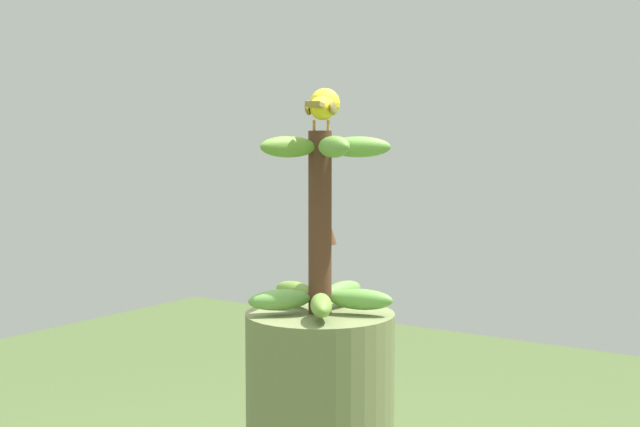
# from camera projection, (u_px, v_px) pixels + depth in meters

# --- Properties ---
(banana_bunch) EXTENTS (0.26, 0.26, 0.33)m
(banana_bunch) POSITION_uv_depth(u_px,v_px,m) (320.00, 223.00, 1.44)
(banana_bunch) COLOR #4C2D1E
(banana_bunch) RESTS_ON banana_tree
(perched_bird) EXTENTS (0.19, 0.10, 0.08)m
(perched_bird) POSITION_uv_depth(u_px,v_px,m) (323.00, 106.00, 1.44)
(perched_bird) COLOR #C68933
(perched_bird) RESTS_ON banana_bunch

